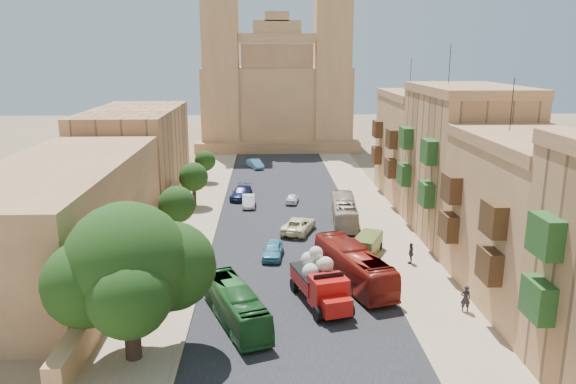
{
  "coord_description": "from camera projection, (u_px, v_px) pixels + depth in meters",
  "views": [
    {
      "loc": [
        -2.01,
        -24.54,
        16.6
      ],
      "look_at": [
        0.0,
        26.0,
        4.0
      ],
      "focal_mm": 35.0,
      "sensor_mm": 36.0,
      "label": 1
    }
  ],
  "objects": [
    {
      "name": "west_building_mid",
      "position": [
        135.0,
        150.0,
        68.64
      ],
      "size": [
        10.0,
        22.0,
        10.0
      ],
      "primitive_type": "cube",
      "color": "tan",
      "rests_on": "ground"
    },
    {
      "name": "street_tree_d",
      "position": [
        205.0,
        161.0,
        73.36
      ],
      "size": [
        2.75,
        2.75,
        4.22
      ],
      "color": "#34231A",
      "rests_on": "ground"
    },
    {
      "name": "bus_green_north",
      "position": [
        236.0,
        305.0,
        35.22
      ],
      "size": [
        4.86,
        8.73,
        2.39
      ],
      "primitive_type": "imported",
      "rotation": [
        0.0,
        0.0,
        0.36
      ],
      "color": "#215B26",
      "rests_on": "ground"
    },
    {
      "name": "bus_red_east",
      "position": [
        353.0,
        266.0,
        41.2
      ],
      "size": [
        5.09,
        10.22,
        2.78
      ],
      "primitive_type": "imported",
      "rotation": [
        0.0,
        0.0,
        3.43
      ],
      "color": "maroon",
      "rests_on": "ground"
    },
    {
      "name": "townhouse_b",
      "position": [
        533.0,
        220.0,
        37.79
      ],
      "size": [
        9.0,
        14.0,
        14.9
      ],
      "color": "#B38051",
      "rests_on": "ground"
    },
    {
      "name": "car_white_a",
      "position": [
        249.0,
        201.0,
        62.05
      ],
      "size": [
        1.45,
        3.93,
        1.28
      ],
      "primitive_type": "imported",
      "rotation": [
        0.0,
        0.0,
        0.02
      ],
      "color": "white",
      "rests_on": "ground"
    },
    {
      "name": "church",
      "position": [
        277.0,
        93.0,
        101.81
      ],
      "size": [
        28.0,
        22.5,
        36.3
      ],
      "color": "#B38051",
      "rests_on": "ground"
    },
    {
      "name": "car_dkblue",
      "position": [
        241.0,
        193.0,
        65.34
      ],
      "size": [
        2.79,
        5.17,
        1.42
      ],
      "primitive_type": "imported",
      "rotation": [
        0.0,
        0.0,
        -0.17
      ],
      "color": "#141B47",
      "rests_on": "ground"
    },
    {
      "name": "car_cream",
      "position": [
        298.0,
        225.0,
        53.14
      ],
      "size": [
        3.96,
        5.66,
        1.43
      ],
      "primitive_type": "imported",
      "rotation": [
        0.0,
        0.0,
        2.8
      ],
      "color": "#FEF0C1",
      "rests_on": "ground"
    },
    {
      "name": "street_tree_a",
      "position": [
        150.0,
        257.0,
        38.41
      ],
      "size": [
        2.92,
        2.92,
        4.48
      ],
      "color": "#34231A",
      "rests_on": "ground"
    },
    {
      "name": "road_surface",
      "position": [
        286.0,
        221.0,
        56.97
      ],
      "size": [
        14.0,
        140.0,
        0.01
      ],
      "primitive_type": "cube",
      "color": "black",
      "rests_on": "ground"
    },
    {
      "name": "olive_pickup",
      "position": [
        367.0,
        245.0,
        47.44
      ],
      "size": [
        3.2,
        4.28,
        1.62
      ],
      "color": "#525D22",
      "rests_on": "ground"
    },
    {
      "name": "west_building_low",
      "position": [
        61.0,
        217.0,
        43.63
      ],
      "size": [
        10.0,
        28.0,
        8.4
      ],
      "primitive_type": "cube",
      "color": "#9F6F45",
      "rests_on": "ground"
    },
    {
      "name": "west_wall",
      "position": [
        141.0,
        247.0,
        46.58
      ],
      "size": [
        1.0,
        40.0,
        1.8
      ],
      "primitive_type": "cube",
      "color": "#B38051",
      "rests_on": "ground"
    },
    {
      "name": "kerb_east",
      "position": [
        355.0,
        219.0,
        57.23
      ],
      "size": [
        0.25,
        140.0,
        0.12
      ],
      "primitive_type": "cube",
      "color": "tan",
      "rests_on": "ground"
    },
    {
      "name": "car_white_b",
      "position": [
        292.0,
        198.0,
        63.54
      ],
      "size": [
        1.79,
        3.32,
        1.07
      ],
      "primitive_type": "imported",
      "rotation": [
        0.0,
        0.0,
        2.97
      ],
      "color": "white",
      "rests_on": "ground"
    },
    {
      "name": "pedestrian_c",
      "position": [
        411.0,
        253.0,
        45.19
      ],
      "size": [
        0.74,
        1.11,
        1.76
      ],
      "primitive_type": "imported",
      "rotation": [
        0.0,
        0.0,
        4.38
      ],
      "color": "#343539",
      "rests_on": "ground"
    },
    {
      "name": "kerb_west",
      "position": [
        217.0,
        221.0,
        56.69
      ],
      "size": [
        0.25,
        140.0,
        0.12
      ],
      "primitive_type": "cube",
      "color": "tan",
      "rests_on": "ground"
    },
    {
      "name": "sidewalk_west",
      "position": [
        193.0,
        222.0,
        56.6
      ],
      "size": [
        5.0,
        140.0,
        0.01
      ],
      "primitive_type": "cube",
      "color": "tan",
      "rests_on": "ground"
    },
    {
      "name": "street_tree_b",
      "position": [
        177.0,
        205.0,
        49.94
      ],
      "size": [
        3.33,
        3.33,
        5.12
      ],
      "color": "#34231A",
      "rests_on": "ground"
    },
    {
      "name": "townhouse_c",
      "position": [
        463.0,
        162.0,
        51.07
      ],
      "size": [
        9.0,
        14.0,
        17.4
      ],
      "color": "tan",
      "rests_on": "ground"
    },
    {
      "name": "street_tree_c",
      "position": [
        194.0,
        177.0,
        61.61
      ],
      "size": [
        3.2,
        3.2,
        4.92
      ],
      "color": "#34231A",
      "rests_on": "ground"
    },
    {
      "name": "townhouse_d",
      "position": [
        421.0,
        145.0,
        64.82
      ],
      "size": [
        9.0,
        14.0,
        15.9
      ],
      "color": "#B38051",
      "rests_on": "ground"
    },
    {
      "name": "ficus_tree",
      "position": [
        129.0,
        269.0,
        30.12
      ],
      "size": [
        8.97,
        8.25,
        8.97
      ],
      "color": "#34231A",
      "rests_on": "ground"
    },
    {
      "name": "red_truck",
      "position": [
        321.0,
        281.0,
        37.79
      ],
      "size": [
        3.98,
        6.8,
        3.76
      ],
      "color": "#B0110D",
      "rests_on": "ground"
    },
    {
      "name": "car_blue_b",
      "position": [
        255.0,
        164.0,
        82.63
      ],
      "size": [
        2.81,
        4.36,
        1.36
      ],
      "primitive_type": "imported",
      "rotation": [
        0.0,
        0.0,
        0.36
      ],
      "color": "#4B91B4",
      "rests_on": "ground"
    },
    {
      "name": "sidewalk_east",
      "position": [
        379.0,
        220.0,
        57.33
      ],
      "size": [
        5.0,
        140.0,
        0.01
      ],
      "primitive_type": "cube",
      "color": "tan",
      "rests_on": "ground"
    },
    {
      "name": "pedestrian_a",
      "position": [
        465.0,
        299.0,
        36.81
      ],
      "size": [
        0.7,
        0.49,
        1.81
      ],
      "primitive_type": "imported",
      "rotation": [
        0.0,
        0.0,
        3.05
      ],
      "color": "black",
      "rests_on": "ground"
    },
    {
      "name": "car_blue_a",
      "position": [
        273.0,
        250.0,
        46.56
      ],
      "size": [
        2.05,
        4.07,
        1.33
      ],
      "primitive_type": "imported",
      "rotation": [
        0.0,
        0.0,
        -0.13
      ],
      "color": "#4492B8",
      "rests_on": "ground"
    },
    {
      "name": "bus_cream_east",
      "position": [
        344.0,
        211.0,
        55.6
      ],
      "size": [
        2.94,
        9.42,
        2.58
      ],
      "primitive_type": "imported",
      "rotation": [
        0.0,
        0.0,
        3.06
      ],
      "color": "#C1AD93",
      "rests_on": "ground"
    }
  ]
}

